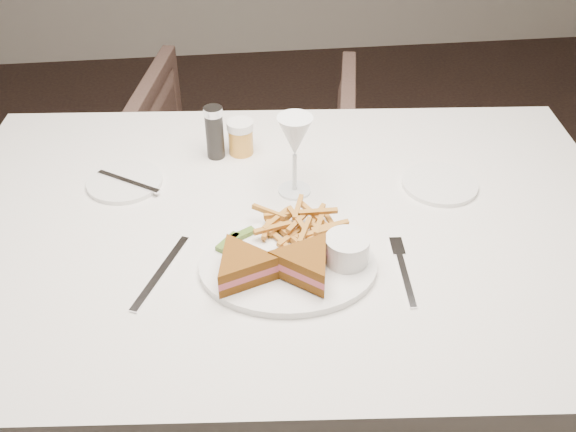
% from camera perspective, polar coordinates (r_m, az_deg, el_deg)
% --- Properties ---
extents(ground, '(5.00, 5.00, 0.00)m').
position_cam_1_polar(ground, '(1.88, -9.80, -17.84)').
color(ground, black).
rests_on(ground, ground).
extents(table, '(1.45, 1.04, 0.75)m').
position_cam_1_polar(table, '(1.53, -0.22, -11.58)').
color(table, silver).
rests_on(table, ground).
extents(chair_far, '(0.81, 0.77, 0.71)m').
position_cam_1_polar(chair_far, '(2.17, -3.57, 4.70)').
color(chair_far, '#4E3830').
rests_on(chair_far, ground).
extents(table_setting, '(0.83, 0.66, 0.18)m').
position_cam_1_polar(table_setting, '(1.21, -0.21, -0.40)').
color(table_setting, white).
rests_on(table_setting, table).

